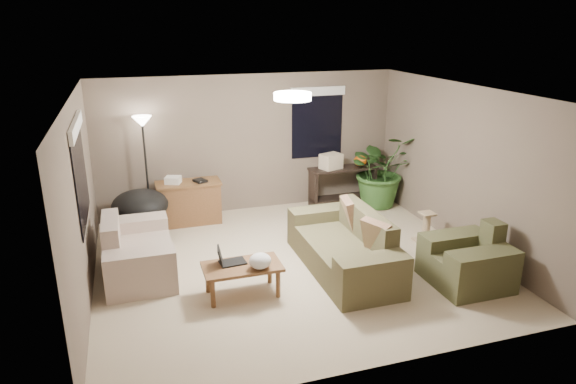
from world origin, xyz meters
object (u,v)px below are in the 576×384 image
object	(u,v)px
floor_lamp	(143,135)
cat_scratching_post	(426,229)
main_sofa	(345,250)
desk	(189,202)
console_table	(343,183)
houseplant	(381,177)
armchair	(467,263)
papasan_chair	(141,210)
coffee_table	(242,269)
loveseat	(137,254)

from	to	relation	value
floor_lamp	cat_scratching_post	world-z (taller)	floor_lamp
main_sofa	desk	bearing A→B (deg)	127.75
console_table	houseplant	distance (m)	0.73
main_sofa	armchair	size ratio (longest dim) A/B	2.20
papasan_chair	houseplant	xyz separation A→B (m)	(4.43, 0.20, 0.09)
armchair	desk	distance (m)	4.67
main_sofa	console_table	size ratio (longest dim) A/B	1.69
main_sofa	coffee_table	distance (m)	1.59
coffee_table	floor_lamp	bearing A→B (deg)	109.42
main_sofa	loveseat	world-z (taller)	same
console_table	floor_lamp	distance (m)	3.76
console_table	floor_lamp	size ratio (longest dim) A/B	0.68
desk	main_sofa	bearing A→B (deg)	-52.25
armchair	cat_scratching_post	world-z (taller)	armchair
coffee_table	houseplant	distance (m)	4.14
loveseat	houseplant	bearing A→B (deg)	18.30
loveseat	coffee_table	world-z (taller)	loveseat
papasan_chair	houseplant	distance (m)	4.43
console_table	armchair	bearing A→B (deg)	-83.70
floor_lamp	loveseat	bearing A→B (deg)	-99.10
main_sofa	loveseat	size ratio (longest dim) A/B	1.38
desk	papasan_chair	bearing A→B (deg)	-155.15
armchair	papasan_chair	world-z (taller)	armchair
desk	coffee_table	bearing A→B (deg)	-83.19
houseplant	desk	bearing A→B (deg)	177.08
desk	floor_lamp	bearing A→B (deg)	172.23
console_table	cat_scratching_post	size ratio (longest dim) A/B	2.60
cat_scratching_post	loveseat	bearing A→B (deg)	176.34
coffee_table	papasan_chair	size ratio (longest dim) A/B	0.85
floor_lamp	houseplant	size ratio (longest dim) A/B	1.34
loveseat	armchair	bearing A→B (deg)	-21.13
desk	cat_scratching_post	bearing A→B (deg)	-29.42
loveseat	floor_lamp	size ratio (longest dim) A/B	0.84
papasan_chair	houseplant	world-z (taller)	houseplant
loveseat	houseplant	size ratio (longest dim) A/B	1.12
loveseat	console_table	world-z (taller)	loveseat
coffee_table	floor_lamp	distance (m)	3.23
desk	console_table	world-z (taller)	same
armchair	desk	bearing A→B (deg)	134.65
houseplant	cat_scratching_post	world-z (taller)	houseplant
desk	houseplant	distance (m)	3.61
desk	console_table	bearing A→B (deg)	0.90
houseplant	console_table	bearing A→B (deg)	161.49
houseplant	papasan_chair	bearing A→B (deg)	-177.41
desk	cat_scratching_post	distance (m)	4.02
floor_lamp	houseplant	distance (m)	4.40
desk	houseplant	world-z (taller)	houseplant
main_sofa	coffee_table	bearing A→B (deg)	-169.83
coffee_table	papasan_chair	distance (m)	2.61
coffee_table	desk	world-z (taller)	desk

